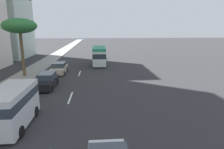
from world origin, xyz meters
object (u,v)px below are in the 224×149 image
object	(u,v)px
car_lead	(59,68)
car_sixth	(99,55)
van_third	(11,105)
car_fifth	(47,81)
minibus_second	(99,55)
palm_tree	(20,26)

from	to	relation	value
car_lead	car_sixth	distance (m)	15.28
van_third	car_fifth	distance (m)	8.72
minibus_second	van_third	xyz separation A→B (m)	(-21.81, 5.93, -0.23)
car_sixth	palm_tree	bearing A→B (deg)	147.43
car_sixth	palm_tree	size ratio (longest dim) A/B	0.63
car_sixth	car_fifth	bearing A→B (deg)	164.02
car_fifth	palm_tree	bearing A→B (deg)	-140.47
car_lead	minibus_second	size ratio (longest dim) A/B	0.68
car_lead	car_fifth	bearing A→B (deg)	-0.19
minibus_second	palm_tree	xyz separation A→B (m)	(-8.07, 10.02, 4.83)
car_lead	minibus_second	bearing A→B (deg)	136.74
minibus_second	van_third	world-z (taller)	minibus_second
minibus_second	palm_tree	size ratio (longest dim) A/B	0.89
car_lead	palm_tree	xyz separation A→B (m)	(-1.88, 4.19, 5.81)
car_sixth	car_lead	bearing A→B (deg)	156.93
car_fifth	car_sixth	distance (m)	21.83
van_third	car_sixth	size ratio (longest dim) A/B	1.05
van_third	car_sixth	xyz separation A→B (m)	(29.68, -6.09, -0.72)
car_fifth	palm_tree	size ratio (longest dim) A/B	0.61
minibus_second	car_fifth	xyz separation A→B (m)	(-13.12, 5.85, -0.96)
car_lead	palm_tree	world-z (taller)	palm_tree
car_fifth	palm_tree	world-z (taller)	palm_tree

